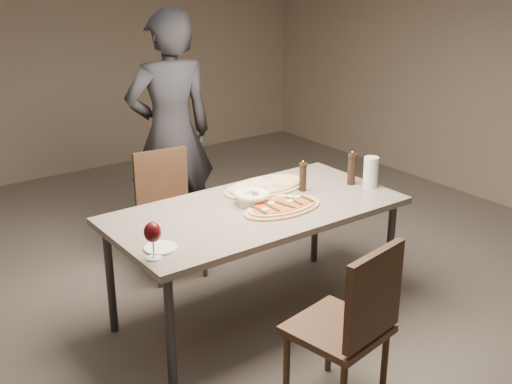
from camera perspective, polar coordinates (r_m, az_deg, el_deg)
room at (r=3.71m, az=-0.00°, el=7.98°), size 7.00×7.00×7.00m
dining_table at (r=3.93m, az=-0.00°, el=-2.15°), size 1.80×0.90×0.75m
zucchini_pizza at (r=3.87m, az=2.38°, el=-1.31°), size 0.53×0.30×0.05m
ham_pizza at (r=4.22m, az=0.90°, el=0.55°), size 0.62×0.34×0.04m
bread_basket at (r=3.94m, az=-0.35°, el=-0.44°), size 0.22×0.22×0.08m
oil_dish at (r=4.02m, az=2.60°, el=-0.61°), size 0.13×0.13×0.01m
pepper_mill_left at (r=4.16m, az=4.19°, el=1.39°), size 0.05×0.05×0.21m
pepper_mill_right at (r=4.31m, az=8.50°, el=2.08°), size 0.06×0.06×0.23m
carafe at (r=4.29m, az=10.16°, el=1.77°), size 0.10×0.10×0.20m
wine_glass at (r=3.25m, az=-9.18°, el=-3.66°), size 0.09×0.09×0.20m
side_plate at (r=3.40m, az=-8.47°, el=-4.94°), size 0.17×0.17×0.01m
chair_near at (r=3.23m, az=8.58°, el=-11.18°), size 0.51×0.51×0.92m
chair_far at (r=4.67m, az=-7.88°, el=-1.19°), size 0.47×0.47×0.88m
diner at (r=4.88m, az=-7.59°, el=5.12°), size 0.74×0.54×1.85m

